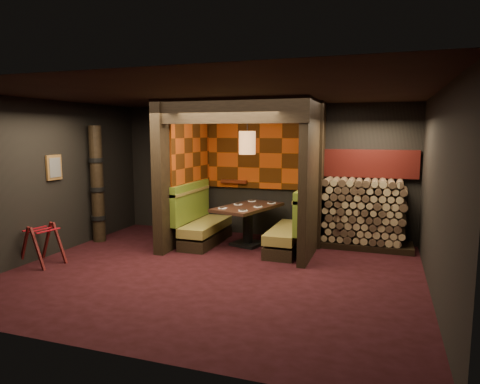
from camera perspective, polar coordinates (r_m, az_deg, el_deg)
name	(u,v)px	position (r m, az deg, el deg)	size (l,w,h in m)	color
floor	(214,273)	(7.11, -3.45, -10.69)	(6.50, 5.50, 0.02)	black
ceiling	(213,93)	(6.77, -3.65, 13.01)	(6.50, 5.50, 0.02)	black
wall_back	(261,171)	(9.39, 2.88, 2.83)	(6.50, 0.02, 2.85)	black
wall_front	(106,218)	(4.40, -17.38, -3.36)	(6.50, 0.02, 2.85)	black
wall_left	(49,178)	(8.57, -24.14, 1.66)	(0.02, 5.50, 2.85)	black
wall_right	(438,195)	(6.32, 24.93, -0.39)	(0.02, 5.50, 2.85)	black
partition_left	(183,174)	(8.84, -7.57, 2.45)	(0.20, 2.20, 2.85)	black
partition_right	(313,178)	(8.07, 9.70, 1.89)	(0.15, 2.10, 2.85)	black
header_beam	(227,111)	(7.41, -1.71, 10.80)	(2.85, 0.18, 0.44)	black
tapa_back_panel	(260,153)	(9.32, 2.67, 5.22)	(2.40, 0.06, 1.55)	#9E380B
tapa_side_panel	(192,153)	(8.92, -6.43, 5.25)	(0.04, 1.85, 1.45)	#9E380B
lacquer_shelf	(234,182)	(9.49, -0.79, 1.40)	(0.60, 0.12, 0.07)	#541B0C
booth_bench_left	(201,224)	(8.83, -5.19, -4.25)	(0.68, 1.60, 1.14)	black
booth_bench_right	(292,231)	(8.26, 6.94, -5.13)	(0.68, 1.60, 1.14)	black
dining_table	(248,217)	(8.60, 1.05, -3.40)	(1.21, 1.69, 0.81)	black
place_settings	(248,205)	(8.55, 1.05, -1.78)	(0.93, 1.32, 0.03)	white
pendant_lamp	(247,143)	(8.38, 0.97, 6.59)	(0.33, 0.33, 1.01)	#AF7342
framed_picture	(54,167)	(8.60, -23.55, 3.01)	(0.05, 0.36, 0.46)	brown
luggage_rack	(42,243)	(8.15, -24.88, -6.20)	(0.75, 0.59, 0.75)	#450E0D
totem_column	(97,185)	(9.30, -18.50, 0.90)	(0.31, 0.31, 2.40)	black
firewood_stack	(368,214)	(8.73, 16.68, -2.82)	(1.73, 0.70, 1.36)	black
mosaic_header	(370,164)	(8.94, 17.01, 3.63)	(1.83, 0.10, 0.56)	maroon
bay_front_post	(320,177)	(8.32, 10.60, 2.04)	(0.08, 0.08, 2.85)	black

